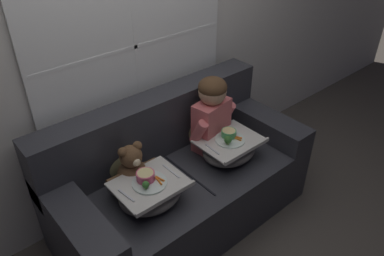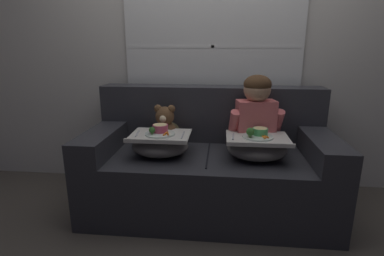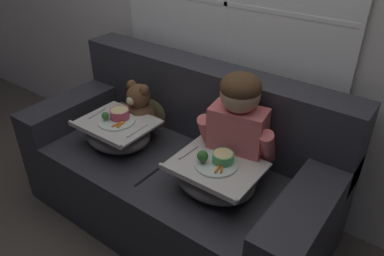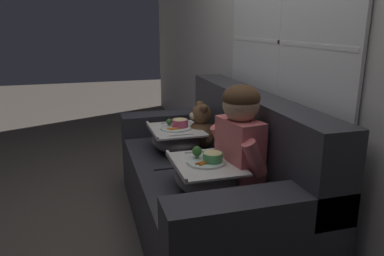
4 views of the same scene
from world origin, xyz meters
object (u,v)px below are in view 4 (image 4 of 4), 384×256
object	(u,v)px
child_figure	(240,132)
lap_tray_teddy	(176,138)
throw_pillow_behind_teddy	(222,125)
couch	(212,183)
throw_pillow_behind_child	(265,157)
lap_tray_child	(206,175)
teddy_bear	(201,129)

from	to	relation	value
child_figure	lap_tray_teddy	distance (m)	0.77
throw_pillow_behind_teddy	child_figure	world-z (taller)	child_figure
couch	throw_pillow_behind_teddy	xyz separation A→B (m)	(-0.35, 0.20, 0.29)
couch	throw_pillow_behind_child	bearing A→B (deg)	29.48
lap_tray_child	lap_tray_teddy	bearing A→B (deg)	179.97
couch	throw_pillow_behind_teddy	bearing A→B (deg)	150.52
throw_pillow_behind_teddy	child_figure	distance (m)	0.74
couch	throw_pillow_behind_teddy	world-z (taller)	couch
lap_tray_teddy	lap_tray_child	bearing A→B (deg)	-0.03
lap_tray_teddy	child_figure	bearing A→B (deg)	15.49
child_figure	lap_tray_teddy	size ratio (longest dim) A/B	1.34
lap_tray_child	lap_tray_teddy	world-z (taller)	lap_tray_child
couch	teddy_bear	size ratio (longest dim) A/B	5.01
teddy_bear	couch	bearing A→B (deg)	-5.05
throw_pillow_behind_child	couch	bearing A→B (deg)	-150.52
child_figure	lap_tray_teddy	world-z (taller)	child_figure
throw_pillow_behind_child	throw_pillow_behind_teddy	xyz separation A→B (m)	(-0.70, 0.00, 0.00)
lap_tray_child	throw_pillow_behind_child	bearing A→B (deg)	90.00
couch	teddy_bear	world-z (taller)	couch
child_figure	lap_tray_child	distance (m)	0.30
throw_pillow_behind_teddy	lap_tray_teddy	size ratio (longest dim) A/B	0.75
throw_pillow_behind_child	teddy_bear	size ratio (longest dim) A/B	0.93
couch	lap_tray_child	world-z (taller)	couch
couch	child_figure	bearing A→B (deg)	5.65
child_figure	teddy_bear	size ratio (longest dim) A/B	1.58
throw_pillow_behind_child	lap_tray_teddy	distance (m)	0.79
couch	throw_pillow_behind_teddy	distance (m)	0.50
lap_tray_child	couch	bearing A→B (deg)	155.45
couch	lap_tray_teddy	distance (m)	0.44
child_figure	lap_tray_teddy	bearing A→B (deg)	-164.51
throw_pillow_behind_child	child_figure	bearing A→B (deg)	-89.94
lap_tray_child	lap_tray_teddy	xyz separation A→B (m)	(-0.70, 0.00, 0.00)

